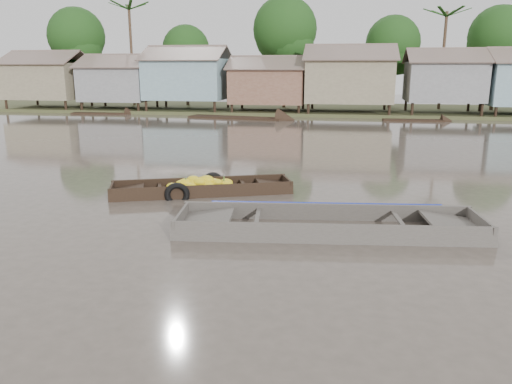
# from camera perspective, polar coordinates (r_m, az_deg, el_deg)

# --- Properties ---
(ground) EXTENTS (120.00, 120.00, 0.00)m
(ground) POSITION_cam_1_polar(r_m,az_deg,el_deg) (11.56, -1.52, -4.68)
(ground) COLOR #4C433A
(ground) RESTS_ON ground
(riverbank) EXTENTS (120.00, 12.47, 10.22)m
(riverbank) POSITION_cam_1_polar(r_m,az_deg,el_deg) (42.59, 11.34, 13.04)
(riverbank) COLOR #384723
(riverbank) RESTS_ON ground
(banana_boat) EXTENTS (5.51, 3.07, 0.76)m
(banana_boat) POSITION_cam_1_polar(r_m,az_deg,el_deg) (15.16, -6.48, 0.40)
(banana_boat) COLOR black
(banana_boat) RESTS_ON ground
(viewer_boat) EXTENTS (7.20, 2.62, 0.57)m
(viewer_boat) POSITION_cam_1_polar(r_m,az_deg,el_deg) (11.79, 8.25, -4.19)
(viewer_boat) COLOR #433F39
(viewer_boat) RESTS_ON ground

